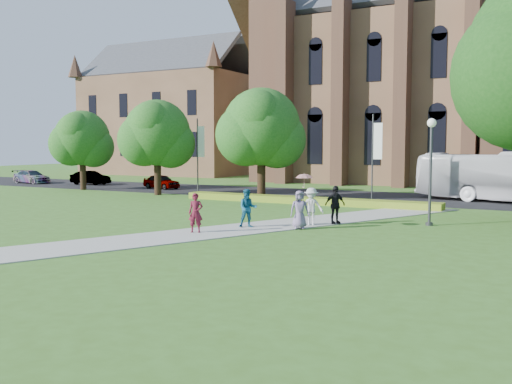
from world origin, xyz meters
The scene contains 21 objects.
ground centered at (0.00, 0.00, 0.00)m, with size 160.00×160.00×0.00m, color #3C651E.
road centered at (0.00, 20.00, 0.01)m, with size 160.00×10.00×0.02m, color black.
footpath centered at (0.00, 1.00, 0.02)m, with size 3.20×30.00×0.04m, color #B2B2A8.
flower_hedge centered at (-2.00, 13.20, 0.23)m, with size 18.00×1.40×0.45m, color #A5A921.
building_west centered at (-34.00, 42.00, 9.21)m, with size 22.00×14.00×18.30m.
streetlamp centered at (7.50, 6.50, 3.30)m, with size 0.44×0.44×5.24m.
street_tree_0 centered at (-15.00, 14.00, 4.87)m, with size 5.20×5.20×7.50m.
street_tree_1 centered at (-6.00, 14.50, 5.22)m, with size 5.60×5.60×8.05m.
street_tree_2 centered at (-24.00, 15.00, 4.53)m, with size 4.80×4.80×6.95m.
banner_pole_0 centered at (2.11, 15.20, 3.39)m, with size 0.70×0.10×6.00m.
banner_pole_1 centered at (-11.89, 15.20, 3.39)m, with size 0.70×0.10×6.00m.
tour_coach centered at (10.13, 20.38, 1.76)m, with size 2.92×12.48×3.48m, color white.
car_0 centered at (-18.48, 18.99, 0.66)m, with size 1.52×3.77×1.29m, color gray.
car_1 centered at (-27.86, 19.83, 0.69)m, with size 1.42×4.09×1.35m, color gray.
car_2 centered at (-34.78, 18.62, 0.68)m, with size 1.84×4.53×1.32m, color gray.
pedestrian_0 centered at (-1.25, -0.95, 0.92)m, with size 0.65×0.42×1.77m, color #591423.
pedestrian_1 centered at (0.04, 1.54, 0.96)m, with size 0.89×0.69×1.83m, color #165370.
pedestrian_2 centered at (2.44, 3.60, 0.96)m, with size 1.18×0.68×1.83m, color #B9B9B9.
pedestrian_3 centered at (3.26, 4.68, 0.99)m, with size 1.11×0.46×1.89m, color black.
pedestrian_4 centered at (2.36, 2.37, 0.93)m, with size 0.87×0.57×1.78m, color slate.
parasol centered at (2.54, 2.47, 2.17)m, with size 0.80×0.80×0.70m, color #E19EB2.
Camera 1 is at (13.07, -22.03, 3.97)m, focal length 40.00 mm.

